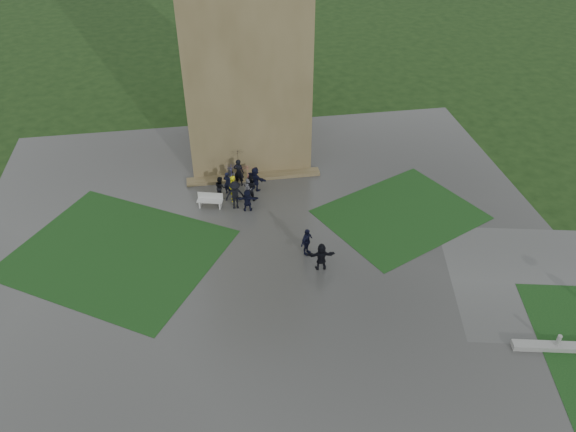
{
  "coord_description": "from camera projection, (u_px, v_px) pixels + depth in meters",
  "views": [
    {
      "loc": [
        -2.77,
        -21.48,
        20.5
      ],
      "look_at": [
        1.35,
        4.38,
        1.2
      ],
      "focal_mm": 35.0,
      "sensor_mm": 36.0,
      "label": 1
    }
  ],
  "objects": [
    {
      "name": "visitor_cluster",
      "position": [
        241.0,
        182.0,
        35.5
      ],
      "size": [
        3.35,
        3.83,
        2.63
      ],
      "color": "black",
      "rests_on": "plaza"
    },
    {
      "name": "plaza",
      "position": [
        271.0,
        260.0,
        31.18
      ],
      "size": [
        34.0,
        34.0,
        0.02
      ],
      "primitive_type": "cube",
      "color": "#363634",
      "rests_on": "ground"
    },
    {
      "name": "ground",
      "position": [
        276.0,
        285.0,
        29.6
      ],
      "size": [
        120.0,
        120.0,
        0.0
      ],
      "primitive_type": "plane",
      "color": "black"
    },
    {
      "name": "pedestrian_near",
      "position": [
        321.0,
        257.0,
        30.16
      ],
      "size": [
        1.55,
        0.64,
        1.64
      ],
      "primitive_type": "imported",
      "rotation": [
        0.0,
        0.0,
        3.08
      ],
      "color": "black",
      "rests_on": "plaza"
    },
    {
      "name": "pedestrian_mid",
      "position": [
        307.0,
        242.0,
        31.15
      ],
      "size": [
        1.1,
        1.1,
        1.7
      ],
      "primitive_type": "imported",
      "rotation": [
        0.0,
        0.0,
        0.79
      ],
      "color": "black",
      "rests_on": "plaza"
    },
    {
      "name": "tower",
      "position": [
        241.0,
        24.0,
        36.18
      ],
      "size": [
        8.0,
        8.0,
        18.0
      ],
      "primitive_type": "cube",
      "color": "brown",
      "rests_on": "ground"
    },
    {
      "name": "tower_plinth",
      "position": [
        254.0,
        177.0,
        37.94
      ],
      "size": [
        9.0,
        0.8,
        0.22
      ],
      "primitive_type": "cube",
      "color": "brown",
      "rests_on": "plaza"
    },
    {
      "name": "lawn_inset_left",
      "position": [
        117.0,
        253.0,
        31.68
      ],
      "size": [
        14.1,
        13.46,
        0.01
      ],
      "primitive_type": "cube",
      "rotation": [
        0.0,
        0.0,
        -0.56
      ],
      "color": "#133512",
      "rests_on": "plaza"
    },
    {
      "name": "lawn_inset_right",
      "position": [
        401.0,
        215.0,
        34.63
      ],
      "size": [
        11.12,
        10.15,
        0.01
      ],
      "primitive_type": "cube",
      "rotation": [
        0.0,
        0.0,
        0.44
      ],
      "color": "#133512",
      "rests_on": "plaza"
    },
    {
      "name": "bench",
      "position": [
        210.0,
        200.0,
        35.07
      ],
      "size": [
        1.67,
        0.89,
        0.93
      ],
      "rotation": [
        0.0,
        0.0,
        -0.26
      ],
      "color": "#B9B9B4",
      "rests_on": "plaza"
    }
  ]
}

